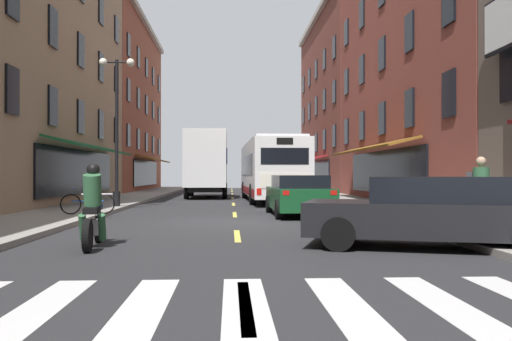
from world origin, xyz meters
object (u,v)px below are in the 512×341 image
at_px(box_truck, 207,165).
at_px(sedan_mid, 299,195).
at_px(transit_bus, 271,170).
at_px(pedestrian_near, 480,191).
at_px(street_lamp_twin, 117,125).
at_px(bicycle_near, 88,203).
at_px(sedan_near, 430,212).
at_px(motorcycle_rider, 93,211).

distance_m(box_truck, sedan_mid, 14.75).
relative_size(transit_bus, pedestrian_near, 6.69).
relative_size(sedan_mid, pedestrian_near, 2.62).
bearing_deg(box_truck, street_lamp_twin, -106.49).
distance_m(transit_bus, box_truck, 5.69).
height_order(sedan_mid, bicycle_near, sedan_mid).
bearing_deg(sedan_near, pedestrian_near, 43.69).
bearing_deg(sedan_mid, sedan_near, -79.48).
bearing_deg(pedestrian_near, transit_bus, -98.67).
xyz_separation_m(sedan_near, motorcycle_rider, (-6.56, 0.40, 0.00)).
distance_m(box_truck, bicycle_near, 15.43).
height_order(sedan_near, sedan_mid, sedan_mid).
distance_m(transit_bus, sedan_near, 17.99).
bearing_deg(bicycle_near, street_lamp_twin, 89.89).
relative_size(sedan_near, bicycle_near, 2.95).
height_order(motorcycle_rider, bicycle_near, motorcycle_rider).
bearing_deg(street_lamp_twin, motorcycle_rider, -80.27).
xyz_separation_m(motorcycle_rider, pedestrian_near, (8.41, 1.37, 0.33)).
bearing_deg(sedan_mid, transit_bus, 91.32).
relative_size(box_truck, sedan_near, 1.38).
distance_m(transit_bus, pedestrian_near, 16.52).
distance_m(box_truck, motorcycle_rider, 21.99).
bearing_deg(sedan_mid, bicycle_near, -173.20).
bearing_deg(box_truck, sedan_mid, -75.04).
xyz_separation_m(transit_bus, sedan_near, (1.73, -17.88, -0.98)).
bearing_deg(street_lamp_twin, sedan_mid, -26.44).
bearing_deg(transit_bus, bicycle_near, -122.50).
distance_m(sedan_near, motorcycle_rider, 6.57).
bearing_deg(bicycle_near, box_truck, 78.03).
relative_size(box_truck, street_lamp_twin, 1.15).
height_order(box_truck, sedan_mid, box_truck).
bearing_deg(sedan_near, transit_bus, 95.53).
bearing_deg(pedestrian_near, sedan_near, 22.47).
height_order(transit_bus, street_lamp_twin, street_lamp_twin).
bearing_deg(bicycle_near, transit_bus, 57.50).
bearing_deg(bicycle_near, sedan_near, -40.66).
relative_size(bicycle_near, street_lamp_twin, 0.28).
height_order(transit_bus, bicycle_near, transit_bus).
height_order(sedan_mid, motorcycle_rider, motorcycle_rider).
bearing_deg(sedan_near, motorcycle_rider, 176.51).
distance_m(sedan_near, pedestrian_near, 2.59).
relative_size(motorcycle_rider, street_lamp_twin, 0.34).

